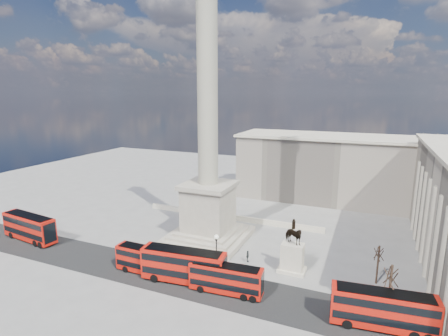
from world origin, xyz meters
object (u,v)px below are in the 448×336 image
Objects in this scene: pedestrian_walking at (336,286)px; pedestrian_crossing at (248,256)px; red_bus_d at (384,310)px; red_bus_e at (30,227)px; nelsons_column at (208,172)px; equestrian_statue at (292,253)px; pedestrian_standing at (397,302)px; red_bus_c at (226,279)px; red_bus_b at (184,265)px; red_bus_a at (148,261)px; victorian_lamp at (216,254)px.

pedestrian_crossing is (-14.13, 3.61, 0.14)m from pedestrian_walking.
red_bus_e is at bearing 172.18° from red_bus_d.
equestrian_statue is (17.21, -6.31, -9.94)m from nelsons_column.
nelsons_column is 35.43m from pedestrian_standing.
red_bus_c is (10.23, -15.79, -10.76)m from nelsons_column.
pedestrian_walking is (54.23, 4.22, -1.75)m from red_bus_e.
pedestrian_crossing is (40.10, 7.83, -1.61)m from red_bus_e.
pedestrian_crossing is at bearing 148.33° from red_bus_d.
red_bus_e reaches higher than red_bus_c.
nelsons_column is 3.95× the size of red_bus_b.
nelsons_column is 5.84× the size of equestrian_statue.
red_bus_a is 6.35× the size of pedestrian_standing.
red_bus_b is (3.53, -15.62, -10.28)m from nelsons_column.
red_bus_d is 1.38× the size of equestrian_statue.
red_bus_b is 7.52× the size of pedestrian_walking.
equestrian_statue is (13.68, 9.31, 0.34)m from red_bus_b.
red_bus_a reaches higher than pedestrian_standing.
pedestrian_standing is (31.63, -10.39, -12.11)m from nelsons_column.
red_bus_c is 4.14m from victorian_lamp.
nelsons_column is 19.19m from red_bus_a.
pedestrian_crossing is at bearing 160.71° from pedestrian_walking.
pedestrian_walking is 7.62m from pedestrian_standing.
pedestrian_crossing is (-21.72, 4.31, 0.17)m from pedestrian_standing.
red_bus_e is 7.38× the size of pedestrian_walking.
red_bus_a is 0.99× the size of red_bus_c.
nelsons_column is 29.72× the size of pedestrian_walking.
nelsons_column is 30.93× the size of pedestrian_standing.
victorian_lamp is (7.62, -13.32, -8.72)m from nelsons_column.
victorian_lamp is 3.66× the size of pedestrian_crossing.
red_bus_b reaches higher than red_bus_a.
red_bus_e reaches higher than pedestrian_crossing.
red_bus_e is 1.45× the size of equestrian_statue.
nelsons_column is 4.23× the size of red_bus_d.
nelsons_column reaches higher than red_bus_d.
red_bus_a is at bearing 112.99° from pedestrian_crossing.
pedestrian_crossing is (6.38, 9.53, -1.66)m from red_bus_b.
red_bus_c is at bearing -7.50° from red_bus_b.
red_bus_b is at bearing 3.47° from red_bus_e.
red_bus_d is at bearing -3.54° from red_bus_c.
red_bus_d is 0.95× the size of red_bus_e.
red_bus_e is (-27.44, 1.74, 0.42)m from red_bus_a.
pedestrian_crossing is (-0.32, 9.71, -1.18)m from red_bus_c.
red_bus_b is 6.73m from red_bus_c.
pedestrian_walking is at bearing 10.14° from red_bus_b.
equestrian_statue is 4.38× the size of pedestrian_crossing.
red_bus_e is at bearing 177.43° from red_bus_a.
pedestrian_walking is (-5.78, 5.84, -1.62)m from red_bus_d.
victorian_lamp is at bearing 23.31° from red_bus_b.
red_bus_d is 22.09m from pedestrian_crossing.
equestrian_statue is at bearing -20.14° from nelsons_column.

